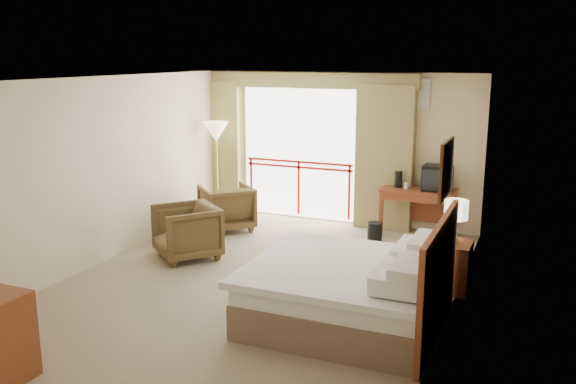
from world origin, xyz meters
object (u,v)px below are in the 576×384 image
at_px(floor_lamp, 216,135).
at_px(tv, 437,178).
at_px(desk, 419,199).
at_px(armchair_near, 188,257).
at_px(bed, 351,290).
at_px(armchair_far, 227,229).
at_px(table_lamp, 456,211).
at_px(nightstand, 452,266).
at_px(side_table, 186,219).
at_px(wastebasket, 375,232).

bearing_deg(floor_lamp, tv, 4.01).
distance_m(desk, armchair_near, 3.97).
relative_size(bed, armchair_far, 2.47).
bearing_deg(tv, table_lamp, -66.76).
bearing_deg(nightstand, side_table, 173.94).
relative_size(desk, tv, 2.61).
height_order(armchair_far, floor_lamp, floor_lamp).
relative_size(table_lamp, floor_lamp, 0.30).
height_order(desk, tv, tv).
xyz_separation_m(tv, side_table, (-3.75, -1.76, -0.65)).
bearing_deg(side_table, wastebasket, 22.26).
bearing_deg(armchair_far, nightstand, 116.17).
bearing_deg(floor_lamp, table_lamp, -22.99).
bearing_deg(armchair_near, side_table, 163.10).
xyz_separation_m(bed, floor_lamp, (-3.68, 3.44, 1.17)).
height_order(side_table, floor_lamp, floor_lamp).
relative_size(nightstand, floor_lamp, 0.36).
bearing_deg(bed, wastebasket, 100.27).
distance_m(armchair_far, armchair_near, 1.59).
distance_m(tv, side_table, 4.20).
xyz_separation_m(nightstand, armchair_near, (-3.86, -0.24, -0.32)).
bearing_deg(wastebasket, bed, -79.73).
xyz_separation_m(bed, desk, (0.00, 3.78, 0.25)).
xyz_separation_m(bed, nightstand, (0.92, 1.44, -0.06)).
height_order(table_lamp, floor_lamp, floor_lamp).
distance_m(desk, wastebasket, 0.98).
height_order(armchair_near, side_table, side_table).
xyz_separation_m(nightstand, floor_lamp, (-4.60, 2.00, 1.23)).
relative_size(tv, side_table, 0.88).
relative_size(nightstand, armchair_near, 0.72).
bearing_deg(table_lamp, tv, 105.35).
distance_m(bed, nightstand, 1.71).
bearing_deg(side_table, floor_lamp, 99.00).
height_order(nightstand, armchair_near, nightstand).
bearing_deg(wastebasket, armchair_near, -140.87).
bearing_deg(bed, armchair_near, 157.85).
distance_m(table_lamp, desk, 2.50).
xyz_separation_m(nightstand, table_lamp, (0.00, 0.05, 0.73)).
relative_size(tv, floor_lamp, 0.26).
bearing_deg(armchair_near, nightstand, 43.18).
xyz_separation_m(armchair_near, side_table, (-0.50, 0.76, 0.36)).
distance_m(wastebasket, armchair_far, 2.59).
height_order(table_lamp, tv, tv).
bearing_deg(table_lamp, armchair_far, 162.35).
distance_m(table_lamp, floor_lamp, 5.02).
bearing_deg(bed, desk, 89.94).
bearing_deg(tv, nightstand, -67.08).
distance_m(bed, floor_lamp, 5.17).
bearing_deg(floor_lamp, nightstand, -23.51).
distance_m(armchair_far, side_table, 0.95).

